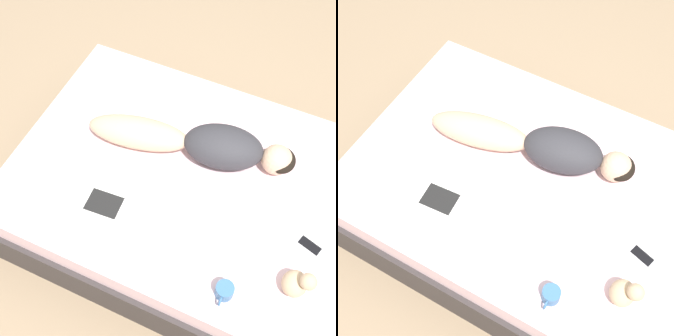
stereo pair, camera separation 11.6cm
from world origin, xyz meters
The scene contains 7 objects.
ground_plane centered at (0.00, 0.00, 0.00)m, with size 12.00×12.00×0.00m, color #9E8466.
bed centered at (0.00, 0.00, 0.26)m, with size 1.54×2.19×0.53m.
person centered at (-0.17, -0.05, 0.63)m, with size 0.44×1.25×0.22m.
open_magazine centered at (0.27, -0.40, 0.54)m, with size 0.46×0.31×0.01m.
coffee_mug centered at (0.57, 0.40, 0.58)m, with size 0.13×0.09×0.08m.
cell_phone centered at (0.14, 0.72, 0.54)m, with size 0.11×0.16×0.01m.
plush_toy centered at (0.40, 0.71, 0.61)m, with size 0.14×0.15×0.19m.
Camera 1 is at (1.37, 0.46, 2.84)m, focal length 50.00 mm.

